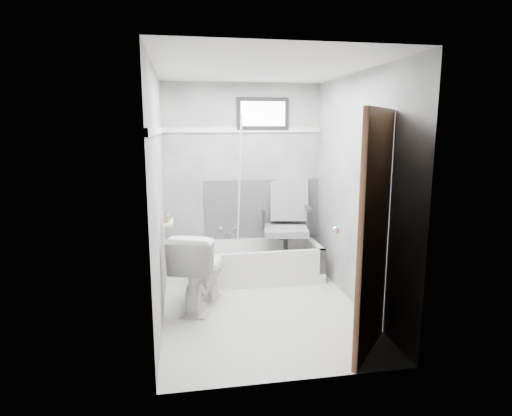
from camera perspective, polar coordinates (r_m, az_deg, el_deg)
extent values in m
plane|color=silver|center=(4.56, 0.78, -13.27)|extent=(2.60, 2.60, 0.00)
plane|color=silver|center=(4.20, 0.87, 18.19)|extent=(2.60, 2.60, 0.00)
cube|color=slate|center=(5.49, -1.71, 3.87)|extent=(2.00, 0.02, 2.40)
cube|color=slate|center=(2.97, 5.50, -2.03)|extent=(2.00, 0.02, 2.40)
cube|color=slate|center=(4.15, -12.88, 1.39)|extent=(0.02, 2.60, 2.40)
cube|color=slate|center=(4.51, 13.41, 2.09)|extent=(0.02, 2.60, 2.40)
imported|color=white|center=(4.51, -7.48, -8.11)|extent=(0.71, 0.93, 0.81)
cube|color=#4C4C4F|center=(5.58, 0.86, -0.17)|extent=(1.50, 0.02, 0.78)
cube|color=white|center=(5.44, -1.73, 10.36)|extent=(2.00, 0.02, 0.06)
cube|color=white|center=(4.10, -13.06, 9.98)|extent=(0.02, 2.60, 0.06)
cylinder|color=white|center=(5.26, -2.26, 1.92)|extent=(0.02, 0.52, 1.89)
cube|color=silver|center=(4.45, -11.66, -1.89)|extent=(0.10, 0.32, 0.02)
imported|color=olive|center=(4.35, -11.86, -1.28)|extent=(0.06, 0.06, 0.11)
imported|color=slate|center=(4.49, -11.80, -0.99)|extent=(0.11, 0.11, 0.10)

